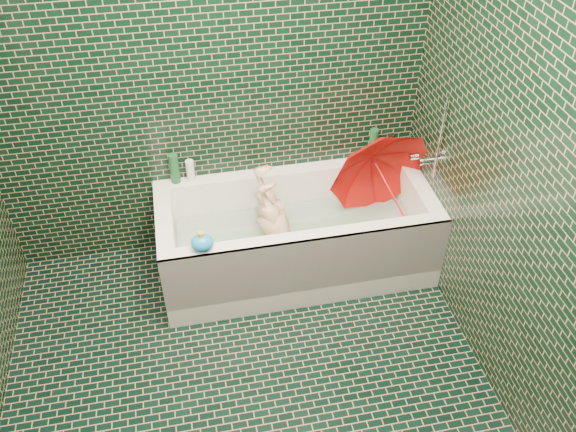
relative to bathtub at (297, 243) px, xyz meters
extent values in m
plane|color=black|center=(-0.45, -1.01, -0.21)|extent=(2.80, 2.80, 0.00)
plane|color=black|center=(-0.45, 0.39, 1.04)|extent=(2.80, 0.00, 2.80)
plane|color=black|center=(0.85, -1.01, 1.04)|extent=(0.00, 2.80, 2.80)
cube|color=white|center=(0.00, 0.02, -0.14)|extent=(1.70, 0.75, 0.15)
cube|color=white|center=(0.00, 0.34, 0.14)|extent=(1.70, 0.10, 0.40)
cube|color=white|center=(0.00, -0.31, 0.14)|extent=(1.70, 0.10, 0.40)
cube|color=white|center=(0.80, 0.02, 0.14)|extent=(0.10, 0.55, 0.40)
cube|color=white|center=(-0.80, 0.02, 0.14)|extent=(0.10, 0.55, 0.40)
cube|color=white|center=(0.00, -0.35, 0.06)|extent=(1.70, 0.02, 0.55)
cube|color=#45CF29|center=(0.00, 0.02, -0.06)|extent=(1.35, 0.47, 0.01)
cube|color=silver|center=(0.00, 0.02, 0.09)|extent=(1.48, 0.53, 0.00)
cylinder|color=silver|center=(0.83, 0.02, 0.52)|extent=(0.14, 0.05, 0.05)
cylinder|color=silver|center=(0.75, 0.08, 0.52)|extent=(0.05, 0.04, 0.04)
cylinder|color=silver|center=(0.82, -0.08, 0.74)|extent=(0.01, 0.01, 0.55)
imported|color=tan|center=(-0.11, -0.01, 0.10)|extent=(0.99, 0.42, 0.42)
imported|color=red|center=(0.57, 0.00, 0.37)|extent=(0.91, 0.77, 0.94)
imported|color=white|center=(0.80, 0.31, 0.34)|extent=(0.10, 0.10, 0.25)
imported|color=#4A1D6E|center=(0.69, 0.34, 0.34)|extent=(0.10, 0.10, 0.20)
imported|color=#164D27|center=(0.75, 0.34, 0.34)|extent=(0.14, 0.14, 0.17)
cylinder|color=#164D27|center=(0.57, 0.32, 0.46)|extent=(0.07, 0.07, 0.24)
cylinder|color=silver|center=(0.69, 0.36, 0.43)|extent=(0.06, 0.06, 0.17)
cylinder|color=#164D27|center=(-0.70, 0.36, 0.44)|extent=(0.08, 0.08, 0.20)
cylinder|color=white|center=(-0.61, 0.35, 0.41)|extent=(0.07, 0.07, 0.15)
ellipsoid|color=gold|center=(0.59, 0.32, 0.37)|extent=(0.10, 0.09, 0.06)
sphere|color=gold|center=(0.62, 0.33, 0.41)|extent=(0.04, 0.04, 0.04)
cone|color=orange|center=(0.64, 0.33, 0.41)|extent=(0.02, 0.02, 0.02)
ellipsoid|color=#1884DE|center=(-0.60, -0.30, 0.39)|extent=(0.16, 0.14, 0.10)
cylinder|color=gold|center=(-0.60, -0.30, 0.45)|extent=(0.03, 0.03, 0.04)
camera|label=1|loc=(-0.63, -2.79, 2.65)|focal=38.00mm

